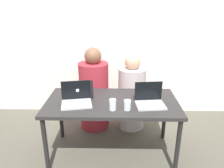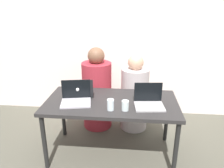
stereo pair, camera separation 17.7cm
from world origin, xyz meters
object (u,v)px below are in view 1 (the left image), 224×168
at_px(person_on_left, 94,93).
at_px(person_on_right, 131,96).
at_px(laptop_front_left, 76,99).
at_px(water_glass_right, 127,106).
at_px(water_glass_center, 113,105).
at_px(laptop_front_right, 150,100).
at_px(laptop_back_left, 78,93).

height_order(person_on_left, person_on_right, person_on_left).
distance_m(laptop_front_left, water_glass_right, 0.58).
distance_m(person_on_right, water_glass_center, 0.94).
xyz_separation_m(person_on_left, person_on_right, (0.55, 0.00, -0.04)).
relative_size(person_on_right, water_glass_center, 9.41).
relative_size(person_on_right, water_glass_right, 10.45).
height_order(person_on_right, laptop_front_right, person_on_right).
xyz_separation_m(laptop_front_left, laptop_back_left, (-0.01, 0.16, -0.00)).
relative_size(laptop_front_right, water_glass_center, 2.82).
distance_m(water_glass_right, water_glass_center, 0.15).
relative_size(person_on_left, laptop_front_right, 3.61).
bearing_deg(water_glass_right, person_on_right, 82.86).
xyz_separation_m(person_on_left, laptop_back_left, (-0.14, -0.55, 0.23)).
distance_m(laptop_front_right, laptop_front_left, 0.82).
bearing_deg(water_glass_center, laptop_back_left, 143.26).
xyz_separation_m(laptop_back_left, water_glass_right, (0.58, -0.31, -0.00)).
xyz_separation_m(laptop_back_left, water_glass_center, (0.42, -0.32, 0.00)).
relative_size(person_on_right, laptop_front_right, 3.34).
bearing_deg(laptop_front_left, laptop_front_right, -11.08).
relative_size(laptop_front_left, water_glass_right, 3.43).
xyz_separation_m(person_on_left, laptop_front_right, (0.70, -0.72, 0.23)).
height_order(laptop_front_right, laptop_back_left, laptop_front_right).
relative_size(laptop_front_left, water_glass_center, 3.09).
distance_m(person_on_left, water_glass_right, 0.99).
bearing_deg(person_on_right, water_glass_right, 83.06).
relative_size(water_glass_right, water_glass_center, 0.90).
xyz_separation_m(person_on_right, laptop_front_right, (0.15, -0.72, 0.27)).
xyz_separation_m(person_on_left, laptop_front_left, (-0.12, -0.71, 0.23)).
bearing_deg(laptop_front_right, person_on_right, 95.72).
height_order(laptop_back_left, water_glass_right, laptop_back_left).
xyz_separation_m(person_on_left, water_glass_center, (0.29, -0.86, 0.23)).
relative_size(laptop_front_right, laptop_back_left, 0.84).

